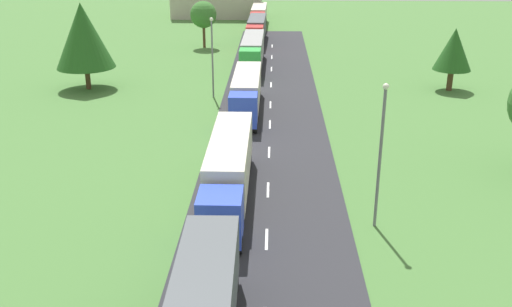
% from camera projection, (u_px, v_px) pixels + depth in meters
% --- Properties ---
extents(road, '(10.00, 140.00, 0.06)m').
position_uv_depth(road, '(267.00, 229.00, 34.20)').
color(road, '#2B2B30').
rests_on(road, ground).
extents(lane_marking_centre, '(0.16, 121.92, 0.01)m').
position_uv_depth(lane_marking_centre, '(266.00, 273.00, 29.77)').
color(lane_marking_centre, white).
rests_on(lane_marking_centre, road).
extents(truck_second, '(2.50, 14.34, 3.80)m').
position_uv_depth(truck_second, '(229.00, 168.00, 37.23)').
color(truck_second, blue).
rests_on(truck_second, road).
extents(truck_third, '(2.50, 13.33, 3.46)m').
position_uv_depth(truck_third, '(246.00, 91.00, 55.23)').
color(truck_third, blue).
rests_on(truck_third, road).
extents(truck_fourth, '(2.59, 14.64, 3.68)m').
position_uv_depth(truck_fourth, '(252.00, 51.00, 72.59)').
color(truck_fourth, green).
rests_on(truck_fourth, road).
extents(truck_fifth, '(2.72, 13.62, 3.63)m').
position_uv_depth(truck_fifth, '(256.00, 29.00, 88.56)').
color(truck_fifth, red).
rests_on(truck_fifth, road).
extents(truck_sixth, '(2.63, 14.49, 3.42)m').
position_uv_depth(truck_sixth, '(259.00, 15.00, 103.59)').
color(truck_sixth, red).
rests_on(truck_sixth, road).
extents(lamppost_second, '(0.36, 0.36, 8.73)m').
position_uv_depth(lamppost_second, '(381.00, 150.00, 32.88)').
color(lamppost_second, slate).
rests_on(lamppost_second, ground).
extents(lamppost_third, '(0.36, 0.36, 8.25)m').
position_uv_depth(lamppost_third, '(212.00, 54.00, 59.21)').
color(lamppost_third, slate).
rests_on(lamppost_third, ground).
extents(tree_maple, '(4.05, 4.05, 6.73)m').
position_uv_depth(tree_maple, '(454.00, 50.00, 61.88)').
color(tree_maple, '#513823').
rests_on(tree_maple, ground).
extents(tree_pine, '(6.29, 6.29, 9.32)m').
position_uv_depth(tree_pine, '(83.00, 36.00, 61.94)').
color(tree_pine, '#513823').
rests_on(tree_pine, ground).
extents(tree_lime, '(3.85, 3.85, 6.73)m').
position_uv_depth(tree_lime, '(203.00, 15.00, 84.40)').
color(tree_lime, '#513823').
rests_on(tree_lime, ground).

